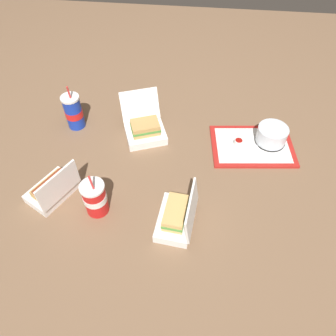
{
  "coord_description": "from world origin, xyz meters",
  "views": [
    {
      "loc": [
        0.08,
        -0.89,
        1.09
      ],
      "look_at": [
        -0.02,
        -0.02,
        0.05
      ],
      "focal_mm": 35.0,
      "sensor_mm": 36.0,
      "label": 1
    }
  ],
  "objects_px": {
    "plastic_fork": "(234,137)",
    "clamshell_hotdog_center": "(52,189)",
    "clamshell_sandwich_left": "(177,216)",
    "cake_container": "(272,135)",
    "clamshell_sandwich_right": "(145,129)",
    "food_tray": "(252,146)",
    "soda_cup_front": "(95,198)",
    "ketchup_cup": "(238,142)",
    "soda_cup_back": "(74,112)"
  },
  "relations": [
    {
      "from": "cake_container",
      "to": "soda_cup_back",
      "type": "height_order",
      "value": "soda_cup_back"
    },
    {
      "from": "food_tray",
      "to": "cake_container",
      "type": "relative_size",
      "value": 2.86
    },
    {
      "from": "clamshell_hotdog_center",
      "to": "ketchup_cup",
      "type": "bearing_deg",
      "value": 25.69
    },
    {
      "from": "clamshell_hotdog_center",
      "to": "soda_cup_front",
      "type": "height_order",
      "value": "soda_cup_front"
    },
    {
      "from": "clamshell_sandwich_right",
      "to": "clamshell_hotdog_center",
      "type": "xyz_separation_m",
      "value": [
        -0.31,
        -0.38,
        -0.0
      ]
    },
    {
      "from": "plastic_fork",
      "to": "clamshell_sandwich_right",
      "type": "xyz_separation_m",
      "value": [
        -0.42,
        -0.02,
        0.03
      ]
    },
    {
      "from": "food_tray",
      "to": "soda_cup_front",
      "type": "xyz_separation_m",
      "value": [
        -0.62,
        -0.41,
        0.07
      ]
    },
    {
      "from": "food_tray",
      "to": "clamshell_sandwich_right",
      "type": "distance_m",
      "value": 0.5
    },
    {
      "from": "soda_cup_back",
      "to": "soda_cup_front",
      "type": "bearing_deg",
      "value": -64.47
    },
    {
      "from": "cake_container",
      "to": "soda_cup_front",
      "type": "distance_m",
      "value": 0.83
    },
    {
      "from": "clamshell_sandwich_right",
      "to": "soda_cup_front",
      "type": "xyz_separation_m",
      "value": [
        -0.12,
        -0.43,
        0.03
      ]
    },
    {
      "from": "clamshell_sandwich_left",
      "to": "clamshell_hotdog_center",
      "type": "height_order",
      "value": "clamshell_hotdog_center"
    },
    {
      "from": "ketchup_cup",
      "to": "clamshell_sandwich_right",
      "type": "distance_m",
      "value": 0.43
    },
    {
      "from": "plastic_fork",
      "to": "soda_cup_back",
      "type": "distance_m",
      "value": 0.76
    },
    {
      "from": "cake_container",
      "to": "plastic_fork",
      "type": "bearing_deg",
      "value": 177.74
    },
    {
      "from": "clamshell_sandwich_right",
      "to": "soda_cup_back",
      "type": "bearing_deg",
      "value": 174.16
    },
    {
      "from": "clamshell_sandwich_left",
      "to": "ketchup_cup",
      "type": "bearing_deg",
      "value": 60.91
    },
    {
      "from": "plastic_fork",
      "to": "clamshell_hotdog_center",
      "type": "bearing_deg",
      "value": -134.48
    },
    {
      "from": "cake_container",
      "to": "soda_cup_front",
      "type": "xyz_separation_m",
      "value": [
        -0.7,
        -0.44,
        0.03
      ]
    },
    {
      "from": "clamshell_sandwich_right",
      "to": "soda_cup_front",
      "type": "height_order",
      "value": "soda_cup_front"
    },
    {
      "from": "cake_container",
      "to": "clamshell_sandwich_right",
      "type": "xyz_separation_m",
      "value": [
        -0.58,
        -0.01,
        -0.01
      ]
    },
    {
      "from": "soda_cup_front",
      "to": "clamshell_hotdog_center",
      "type": "bearing_deg",
      "value": 165.69
    },
    {
      "from": "clamshell_hotdog_center",
      "to": "soda_cup_front",
      "type": "xyz_separation_m",
      "value": [
        0.19,
        -0.05,
        0.04
      ]
    },
    {
      "from": "ketchup_cup",
      "to": "food_tray",
      "type": "bearing_deg",
      "value": 1.56
    },
    {
      "from": "food_tray",
      "to": "soda_cup_front",
      "type": "height_order",
      "value": "soda_cup_front"
    },
    {
      "from": "ketchup_cup",
      "to": "clamshell_hotdog_center",
      "type": "xyz_separation_m",
      "value": [
        -0.75,
        -0.36,
        0.01
      ]
    },
    {
      "from": "clamshell_hotdog_center",
      "to": "soda_cup_front",
      "type": "distance_m",
      "value": 0.2
    },
    {
      "from": "clamshell_hotdog_center",
      "to": "clamshell_sandwich_left",
      "type": "bearing_deg",
      "value": -8.35
    },
    {
      "from": "ketchup_cup",
      "to": "soda_cup_back",
      "type": "height_order",
      "value": "soda_cup_back"
    },
    {
      "from": "plastic_fork",
      "to": "soda_cup_back",
      "type": "relative_size",
      "value": 0.48
    },
    {
      "from": "plastic_fork",
      "to": "clamshell_sandwich_left",
      "type": "relative_size",
      "value": 0.51
    },
    {
      "from": "soda_cup_back",
      "to": "food_tray",
      "type": "bearing_deg",
      "value": -3.66
    },
    {
      "from": "soda_cup_back",
      "to": "ketchup_cup",
      "type": "bearing_deg",
      "value": -4.1
    },
    {
      "from": "soda_cup_back",
      "to": "clamshell_hotdog_center",
      "type": "bearing_deg",
      "value": -86.02
    },
    {
      "from": "ketchup_cup",
      "to": "soda_cup_front",
      "type": "xyz_separation_m",
      "value": [
        -0.55,
        -0.41,
        0.05
      ]
    },
    {
      "from": "ketchup_cup",
      "to": "soda_cup_back",
      "type": "xyz_separation_m",
      "value": [
        -0.77,
        0.06,
        0.06
      ]
    },
    {
      "from": "food_tray",
      "to": "ketchup_cup",
      "type": "height_order",
      "value": "ketchup_cup"
    },
    {
      "from": "food_tray",
      "to": "clamshell_sandwich_left",
      "type": "bearing_deg",
      "value": -125.17
    },
    {
      "from": "food_tray",
      "to": "clamshell_hotdog_center",
      "type": "distance_m",
      "value": 0.89
    },
    {
      "from": "clamshell_sandwich_right",
      "to": "ketchup_cup",
      "type": "bearing_deg",
      "value": -2.72
    },
    {
      "from": "clamshell_sandwich_right",
      "to": "clamshell_hotdog_center",
      "type": "bearing_deg",
      "value": -129.51
    },
    {
      "from": "food_tray",
      "to": "plastic_fork",
      "type": "distance_m",
      "value": 0.09
    },
    {
      "from": "ketchup_cup",
      "to": "clamshell_hotdog_center",
      "type": "height_order",
      "value": "clamshell_hotdog_center"
    },
    {
      "from": "clamshell_sandwich_left",
      "to": "soda_cup_back",
      "type": "height_order",
      "value": "soda_cup_back"
    },
    {
      "from": "plastic_fork",
      "to": "clamshell_sandwich_left",
      "type": "bearing_deg",
      "value": -98.56
    },
    {
      "from": "ketchup_cup",
      "to": "clamshell_hotdog_center",
      "type": "bearing_deg",
      "value": -154.31
    },
    {
      "from": "food_tray",
      "to": "soda_cup_front",
      "type": "relative_size",
      "value": 1.87
    },
    {
      "from": "cake_container",
      "to": "clamshell_sandwich_right",
      "type": "relative_size",
      "value": 0.51
    },
    {
      "from": "clamshell_hotdog_center",
      "to": "soda_cup_back",
      "type": "xyz_separation_m",
      "value": [
        -0.03,
        0.41,
        0.04
      ]
    },
    {
      "from": "cake_container",
      "to": "clamshell_hotdog_center",
      "type": "height_order",
      "value": "clamshell_hotdog_center"
    }
  ]
}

